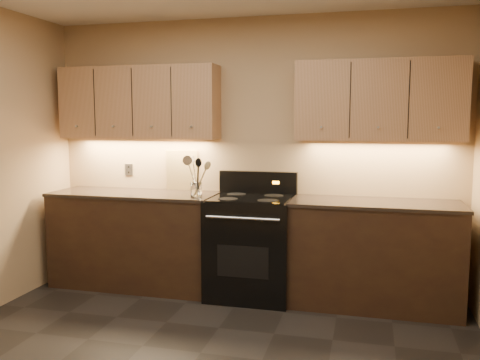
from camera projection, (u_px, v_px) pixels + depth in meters
name	position (u px, v px, depth m)	size (l,w,h in m)	color
wall_back	(251.00, 154.00, 4.92)	(4.00, 0.04, 2.60)	tan
counter_left	(135.00, 239.00, 5.00)	(1.62, 0.62, 0.93)	black
counter_right	(374.00, 254.00, 4.44)	(1.46, 0.62, 0.93)	black
stove	(251.00, 245.00, 4.69)	(0.76, 0.68, 1.14)	black
upper_cab_left	(139.00, 103.00, 4.99)	(1.60, 0.30, 0.70)	tan
upper_cab_right	(379.00, 101.00, 4.43)	(1.44, 0.30, 0.70)	tan
outlet_plate	(129.00, 170.00, 5.26)	(0.09, 0.01, 0.12)	#B2B5BA
utensil_crock	(196.00, 190.00, 4.66)	(0.13, 0.13, 0.13)	white
cutting_board	(182.00, 170.00, 5.09)	(0.32, 0.02, 0.40)	#DBB675
wooden_spoon	(194.00, 177.00, 4.65)	(0.06, 0.06, 0.33)	#DBB675
black_spoon	(197.00, 175.00, 4.66)	(0.06, 0.06, 0.36)	black
steel_spatula	(199.00, 175.00, 4.64)	(0.08, 0.08, 0.37)	silver
steel_skimmer	(198.00, 176.00, 4.62)	(0.09, 0.09, 0.36)	silver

